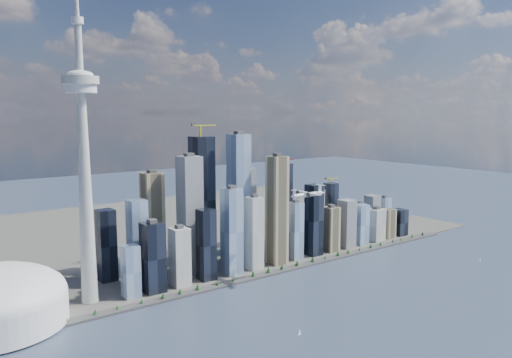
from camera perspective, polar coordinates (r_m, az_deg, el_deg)
ground at (r=783.42m, az=12.06°, el=-15.57°), size 4000.00×4000.00×0.00m
seawall at (r=953.69m, az=0.49°, el=-10.99°), size 1100.00×22.00×4.00m
land at (r=1326.43m, az=-11.44°, el=-5.83°), size 1400.00×900.00×3.00m
shoreline_trees at (r=951.55m, az=0.49°, el=-10.60°), size 960.53×7.20×8.80m
skyscraper_cluster at (r=1032.44m, az=0.20°, el=-4.60°), size 736.00×142.00×281.82m
needle_tower at (r=820.49m, az=-19.09°, el=2.28°), size 56.00×56.00×550.50m
airplane at (r=893.11m, az=5.92°, el=-1.72°), size 79.50×70.12×19.47m
sailboat_west at (r=727.14m, az=5.01°, el=-17.06°), size 6.66×3.66×9.36m
sailboat_east at (r=1148.31m, az=24.25°, el=-8.38°), size 7.34×2.73×10.14m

